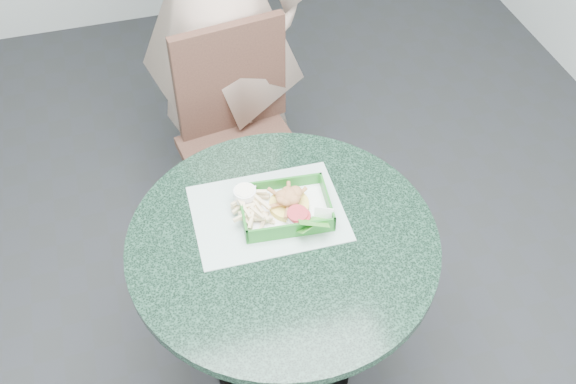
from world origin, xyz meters
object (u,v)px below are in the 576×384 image
object	(u,v)px
dining_chair	(240,130)
sauce_ramekin	(244,201)
cafe_table	(283,277)
food_basket	(285,215)
crab_sandwich	(289,204)

from	to	relation	value
dining_chair	sauce_ramekin	world-z (taller)	dining_chair
sauce_ramekin	dining_chair	bearing A→B (deg)	79.33
cafe_table	food_basket	xyz separation A→B (m)	(0.03, 0.09, 0.19)
cafe_table	sauce_ramekin	xyz separation A→B (m)	(-0.08, 0.14, 0.22)
dining_chair	food_basket	distance (m)	0.70
cafe_table	food_basket	bearing A→B (deg)	69.62
dining_chair	crab_sandwich	distance (m)	0.71
cafe_table	dining_chair	distance (m)	0.75
food_basket	dining_chair	bearing A→B (deg)	89.58
sauce_ramekin	cafe_table	bearing A→B (deg)	-61.02
cafe_table	crab_sandwich	bearing A→B (deg)	64.44
dining_chair	crab_sandwich	size ratio (longest dim) A/B	7.88
food_basket	crab_sandwich	bearing A→B (deg)	33.05
cafe_table	dining_chair	world-z (taller)	dining_chair
cafe_table	dining_chair	bearing A→B (deg)	87.18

